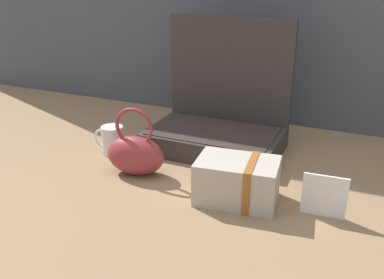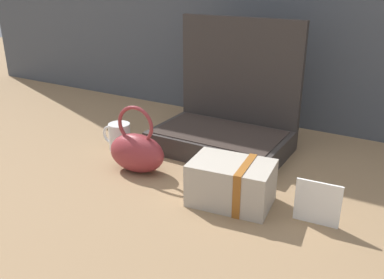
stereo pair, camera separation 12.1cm
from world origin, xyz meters
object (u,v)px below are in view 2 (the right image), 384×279
(cream_toiletry_bag, at_px, (232,183))
(info_card_left, at_px, (318,203))
(open_suitcase, at_px, (226,120))
(teal_pouch_handbag, at_px, (137,151))
(coffee_mug, at_px, (119,137))

(cream_toiletry_bag, xyz_separation_m, info_card_left, (0.22, 0.01, -0.00))
(open_suitcase, bearing_deg, teal_pouch_handbag, -115.95)
(open_suitcase, relative_size, coffee_mug, 4.00)
(info_card_left, bearing_deg, cream_toiletry_bag, 179.47)
(cream_toiletry_bag, xyz_separation_m, coffee_mug, (-0.48, 0.13, -0.01))
(open_suitcase, height_order, cream_toiletry_bag, open_suitcase)
(open_suitcase, relative_size, info_card_left, 3.98)
(teal_pouch_handbag, xyz_separation_m, coffee_mug, (-0.15, 0.10, -0.02))
(open_suitcase, bearing_deg, cream_toiletry_bag, -61.35)
(open_suitcase, xyz_separation_m, teal_pouch_handbag, (-0.15, -0.31, -0.03))
(teal_pouch_handbag, relative_size, info_card_left, 1.88)
(open_suitcase, distance_m, info_card_left, 0.51)
(info_card_left, bearing_deg, teal_pouch_handbag, 174.59)
(cream_toiletry_bag, bearing_deg, info_card_left, 3.69)
(coffee_mug, bearing_deg, open_suitcase, 34.27)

